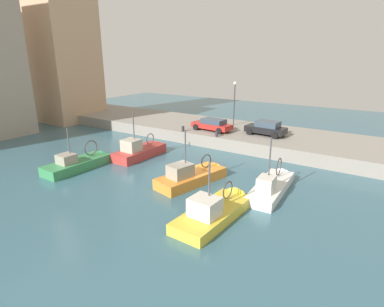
{
  "coord_description": "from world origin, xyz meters",
  "views": [
    {
      "loc": [
        -18.36,
        -12.17,
        8.76
      ],
      "look_at": [
        1.5,
        1.0,
        1.2
      ],
      "focal_mm": 29.04,
      "sensor_mm": 36.0,
      "label": 1
    }
  ],
  "objects_px": {
    "fishing_boat_white": "(272,189)",
    "fishing_boat_red": "(142,154)",
    "parked_car_red": "(212,124)",
    "parked_car_black": "(266,128)",
    "fishing_boat_green": "(81,167)",
    "mooring_bollard_mid": "(183,129)",
    "quay_streetlamp": "(235,96)",
    "fishing_boat_yellow": "(217,214)",
    "fishing_boat_orange": "(194,180)",
    "mooring_bollard_south": "(217,134)"
  },
  "relations": [
    {
      "from": "fishing_boat_white",
      "to": "parked_car_black",
      "type": "distance_m",
      "value": 10.82
    },
    {
      "from": "fishing_boat_red",
      "to": "mooring_bollard_south",
      "type": "bearing_deg",
      "value": -37.49
    },
    {
      "from": "fishing_boat_yellow",
      "to": "fishing_boat_green",
      "type": "bearing_deg",
      "value": 86.27
    },
    {
      "from": "mooring_bollard_south",
      "to": "quay_streetlamp",
      "type": "distance_m",
      "value": 6.46
    },
    {
      "from": "fishing_boat_white",
      "to": "fishing_boat_red",
      "type": "relative_size",
      "value": 1.13
    },
    {
      "from": "fishing_boat_orange",
      "to": "parked_car_red",
      "type": "relative_size",
      "value": 1.46
    },
    {
      "from": "fishing_boat_green",
      "to": "parked_car_black",
      "type": "relative_size",
      "value": 1.54
    },
    {
      "from": "fishing_boat_yellow",
      "to": "parked_car_black",
      "type": "bearing_deg",
      "value": 10.8
    },
    {
      "from": "mooring_bollard_south",
      "to": "fishing_boat_green",
      "type": "bearing_deg",
      "value": 149.28
    },
    {
      "from": "mooring_bollard_south",
      "to": "mooring_bollard_mid",
      "type": "height_order",
      "value": "same"
    },
    {
      "from": "fishing_boat_white",
      "to": "fishing_boat_orange",
      "type": "relative_size",
      "value": 1.05
    },
    {
      "from": "fishing_boat_yellow",
      "to": "quay_streetlamp",
      "type": "distance_m",
      "value": 19.49
    },
    {
      "from": "quay_streetlamp",
      "to": "mooring_bollard_south",
      "type": "bearing_deg",
      "value": -170.08
    },
    {
      "from": "fishing_boat_orange",
      "to": "mooring_bollard_south",
      "type": "height_order",
      "value": "fishing_boat_orange"
    },
    {
      "from": "fishing_boat_green",
      "to": "mooring_bollard_mid",
      "type": "relative_size",
      "value": 11.19
    },
    {
      "from": "fishing_boat_green",
      "to": "mooring_bollard_mid",
      "type": "distance_m",
      "value": 11.27
    },
    {
      "from": "parked_car_red",
      "to": "parked_car_black",
      "type": "bearing_deg",
      "value": -76.81
    },
    {
      "from": "fishing_boat_white",
      "to": "parked_car_red",
      "type": "bearing_deg",
      "value": 48.6
    },
    {
      "from": "parked_car_red",
      "to": "mooring_bollard_mid",
      "type": "bearing_deg",
      "value": 129.1
    },
    {
      "from": "fishing_boat_white",
      "to": "mooring_bollard_mid",
      "type": "relative_size",
      "value": 12.32
    },
    {
      "from": "fishing_boat_red",
      "to": "mooring_bollard_mid",
      "type": "relative_size",
      "value": 10.94
    },
    {
      "from": "fishing_boat_orange",
      "to": "quay_streetlamp",
      "type": "distance_m",
      "value": 15.02
    },
    {
      "from": "fishing_boat_red",
      "to": "mooring_bollard_south",
      "type": "relative_size",
      "value": 10.94
    },
    {
      "from": "fishing_boat_orange",
      "to": "quay_streetlamp",
      "type": "relative_size",
      "value": 1.34
    },
    {
      "from": "fishing_boat_white",
      "to": "fishing_boat_yellow",
      "type": "height_order",
      "value": "fishing_boat_white"
    },
    {
      "from": "fishing_boat_red",
      "to": "quay_streetlamp",
      "type": "relative_size",
      "value": 1.25
    },
    {
      "from": "fishing_boat_yellow",
      "to": "parked_car_red",
      "type": "bearing_deg",
      "value": 31.07
    },
    {
      "from": "fishing_boat_green",
      "to": "fishing_boat_white",
      "type": "bearing_deg",
      "value": -73.41
    },
    {
      "from": "fishing_boat_white",
      "to": "parked_car_red",
      "type": "height_order",
      "value": "fishing_boat_white"
    },
    {
      "from": "fishing_boat_yellow",
      "to": "fishing_boat_green",
      "type": "distance_m",
      "value": 13.14
    },
    {
      "from": "fishing_boat_white",
      "to": "fishing_boat_green",
      "type": "height_order",
      "value": "fishing_boat_white"
    },
    {
      "from": "fishing_boat_yellow",
      "to": "fishing_boat_white",
      "type": "bearing_deg",
      "value": -15.2
    },
    {
      "from": "fishing_boat_yellow",
      "to": "mooring_bollard_mid",
      "type": "bearing_deg",
      "value": 42.08
    },
    {
      "from": "fishing_boat_orange",
      "to": "quay_streetlamp",
      "type": "xyz_separation_m",
      "value": [
        13.88,
        3.78,
        4.32
      ]
    },
    {
      "from": "fishing_boat_green",
      "to": "parked_car_black",
      "type": "bearing_deg",
      "value": -36.02
    },
    {
      "from": "parked_car_red",
      "to": "fishing_boat_red",
      "type": "bearing_deg",
      "value": 159.87
    },
    {
      "from": "parked_car_black",
      "to": "mooring_bollard_south",
      "type": "bearing_deg",
      "value": 130.27
    },
    {
      "from": "fishing_boat_yellow",
      "to": "parked_car_red",
      "type": "distance_m",
      "value": 16.08
    },
    {
      "from": "fishing_boat_yellow",
      "to": "parked_car_red",
      "type": "xyz_separation_m",
      "value": [
        13.7,
        8.25,
        1.72
      ]
    },
    {
      "from": "parked_car_black",
      "to": "quay_streetlamp",
      "type": "xyz_separation_m",
      "value": [
        2.46,
        4.76,
        2.53
      ]
    },
    {
      "from": "fishing_boat_white",
      "to": "mooring_bollard_mid",
      "type": "bearing_deg",
      "value": 61.31
    },
    {
      "from": "fishing_boat_green",
      "to": "mooring_bollard_mid",
      "type": "height_order",
      "value": "fishing_boat_green"
    },
    {
      "from": "fishing_boat_orange",
      "to": "fishing_boat_yellow",
      "type": "xyz_separation_m",
      "value": [
        -3.53,
        -3.83,
        0.01
      ]
    },
    {
      "from": "fishing_boat_orange",
      "to": "mooring_bollard_south",
      "type": "relative_size",
      "value": 11.78
    },
    {
      "from": "fishing_boat_white",
      "to": "fishing_boat_yellow",
      "type": "bearing_deg",
      "value": 164.8
    },
    {
      "from": "fishing_boat_red",
      "to": "quay_streetlamp",
      "type": "distance_m",
      "value": 12.74
    },
    {
      "from": "fishing_boat_orange",
      "to": "mooring_bollard_mid",
      "type": "distance_m",
      "value": 10.76
    },
    {
      "from": "fishing_boat_red",
      "to": "fishing_boat_green",
      "type": "height_order",
      "value": "fishing_boat_red"
    },
    {
      "from": "mooring_bollard_south",
      "to": "quay_streetlamp",
      "type": "bearing_deg",
      "value": 9.92
    },
    {
      "from": "parked_car_black",
      "to": "quay_streetlamp",
      "type": "distance_m",
      "value": 5.92
    }
  ]
}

